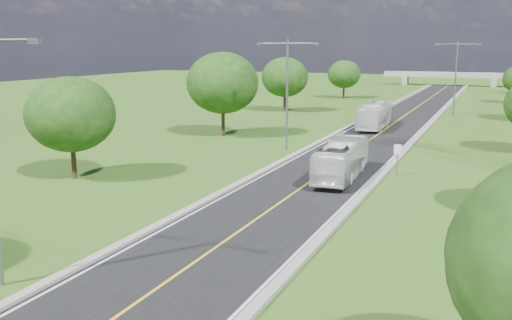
{
  "coord_description": "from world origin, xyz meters",
  "views": [
    {
      "loc": [
        11.82,
        -3.62,
        9.41
      ],
      "look_at": [
        -0.75,
        25.65,
        3.0
      ],
      "focal_mm": 40.0,
      "sensor_mm": 36.0,
      "label": 1
    }
  ],
  "objects": [
    {
      "name": "tree_ld",
      "position": [
        -17.0,
        74.0,
        4.95
      ],
      "size": [
        6.72,
        6.72,
        7.82
      ],
      "color": "black",
      "rests_on": "ground"
    },
    {
      "name": "speed_limit_sign",
      "position": [
        5.2,
        37.98,
        1.6
      ],
      "size": [
        0.55,
        0.09,
        2.4
      ],
      "color": "slate",
      "rests_on": "ground"
    },
    {
      "name": "road",
      "position": [
        0.0,
        66.0,
        0.03
      ],
      "size": [
        8.0,
        150.0,
        0.06
      ],
      "primitive_type": "cube",
      "color": "black",
      "rests_on": "ground"
    },
    {
      "name": "tree_lb",
      "position": [
        -16.0,
        28.0,
        4.64
      ],
      "size": [
        6.3,
        6.3,
        7.33
      ],
      "color": "black",
      "rests_on": "ground"
    },
    {
      "name": "tree_lc",
      "position": [
        -15.0,
        50.0,
        5.58
      ],
      "size": [
        7.56,
        7.56,
        8.79
      ],
      "color": "black",
      "rests_on": "ground"
    },
    {
      "name": "streetlight_mid_left",
      "position": [
        -6.0,
        45.0,
        5.94
      ],
      "size": [
        5.9,
        0.25,
        10.0
      ],
      "color": "slate",
      "rests_on": "ground"
    },
    {
      "name": "curb_left",
      "position": [
        -4.25,
        66.0,
        0.11
      ],
      "size": [
        0.5,
        150.0,
        0.22
      ],
      "primitive_type": "cube",
      "color": "gray",
      "rests_on": "ground"
    },
    {
      "name": "tree_le",
      "position": [
        -14.5,
        98.0,
        4.33
      ],
      "size": [
        5.88,
        5.88,
        6.84
      ],
      "color": "black",
      "rests_on": "ground"
    },
    {
      "name": "overpass",
      "position": [
        0.0,
        140.0,
        2.41
      ],
      "size": [
        30.0,
        3.0,
        3.2
      ],
      "color": "gray",
      "rests_on": "ground"
    },
    {
      "name": "bus_inbound",
      "position": [
        -1.37,
        61.77,
        1.5
      ],
      "size": [
        2.78,
        10.43,
        2.88
      ],
      "primitive_type": "imported",
      "rotation": [
        0.0,
        0.0,
        0.03
      ],
      "color": "white",
      "rests_on": "road"
    },
    {
      "name": "curb_right",
      "position": [
        4.25,
        66.0,
        0.11
      ],
      "size": [
        0.5,
        150.0,
        0.22
      ],
      "primitive_type": "cube",
      "color": "gray",
      "rests_on": "ground"
    },
    {
      "name": "streetlight_far_right",
      "position": [
        6.0,
        78.0,
        5.94
      ],
      "size": [
        5.9,
        0.25,
        10.0
      ],
      "color": "slate",
      "rests_on": "ground"
    },
    {
      "name": "bus_outbound",
      "position": [
        1.69,
        35.53,
        1.4
      ],
      "size": [
        2.77,
        9.74,
        2.68
      ],
      "primitive_type": "imported",
      "rotation": [
        0.0,
        0.0,
        3.2
      ],
      "color": "silver",
      "rests_on": "road"
    },
    {
      "name": "ground",
      "position": [
        0.0,
        60.0,
        0.0
      ],
      "size": [
        260.0,
        260.0,
        0.0
      ],
      "primitive_type": "plane",
      "color": "#385A19",
      "rests_on": "ground"
    }
  ]
}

